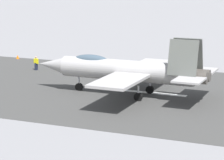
{
  "coord_description": "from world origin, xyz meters",
  "views": [
    {
      "loc": [
        -15.58,
        45.81,
        11.29
      ],
      "look_at": [
        1.37,
        5.54,
        2.2
      ],
      "focal_mm": 82.48,
      "sensor_mm": 36.0,
      "label": 1
    }
  ],
  "objects_px": {
    "crew_person": "(36,63)",
    "marker_cone_mid": "(119,64)",
    "marker_cone_far": "(18,57)",
    "fighter_jet": "(125,70)"
  },
  "relations": [
    {
      "from": "marker_cone_mid",
      "to": "marker_cone_far",
      "type": "distance_m",
      "value": 14.66
    },
    {
      "from": "marker_cone_far",
      "to": "crew_person",
      "type": "bearing_deg",
      "value": 137.01
    },
    {
      "from": "crew_person",
      "to": "marker_cone_mid",
      "type": "distance_m",
      "value": 10.16
    },
    {
      "from": "marker_cone_far",
      "to": "marker_cone_mid",
      "type": "bearing_deg",
      "value": 180.0
    },
    {
      "from": "fighter_jet",
      "to": "marker_cone_mid",
      "type": "xyz_separation_m",
      "value": [
        6.37,
        -14.0,
        -2.18
      ]
    },
    {
      "from": "fighter_jet",
      "to": "crew_person",
      "type": "bearing_deg",
      "value": -28.55
    },
    {
      "from": "fighter_jet",
      "to": "crew_person",
      "type": "distance_m",
      "value": 16.53
    },
    {
      "from": "crew_person",
      "to": "marker_cone_far",
      "type": "distance_m",
      "value": 9.02
    },
    {
      "from": "fighter_jet",
      "to": "marker_cone_mid",
      "type": "bearing_deg",
      "value": -65.53
    },
    {
      "from": "marker_cone_mid",
      "to": "marker_cone_far",
      "type": "bearing_deg",
      "value": 0.0
    }
  ]
}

